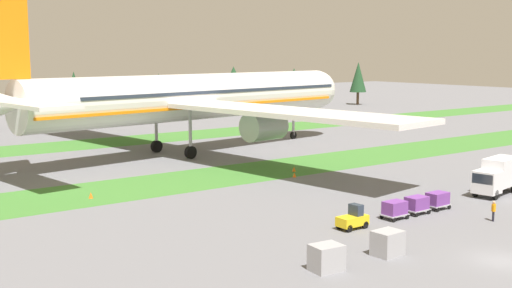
{
  "coord_description": "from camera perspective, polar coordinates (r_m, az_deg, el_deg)",
  "views": [
    {
      "loc": [
        -38.58,
        -24.05,
        14.05
      ],
      "look_at": [
        3.33,
        32.91,
        4.0
      ],
      "focal_mm": 45.13,
      "sensor_mm": 36.0,
      "label": 1
    }
  ],
  "objects": [
    {
      "name": "airliner",
      "position": [
        90.06,
        -6.28,
        4.13
      ],
      "size": [
        62.29,
        76.97,
        22.07
      ],
      "rotation": [
        0.0,
        0.0,
        -1.43
      ],
      "color": "silver",
      "rests_on": "ground"
    },
    {
      "name": "taxiway_marker_1",
      "position": [
        76.89,
        3.39,
        -2.23
      ],
      "size": [
        0.44,
        0.44,
        0.59
      ],
      "primitive_type": "cone",
      "color": "orange",
      "rests_on": "ground"
    },
    {
      "name": "uld_container_1",
      "position": [
        46.32,
        11.59,
        -8.6
      ],
      "size": [
        2.07,
        1.69,
        1.76
      ],
      "primitive_type": "cube",
      "rotation": [
        0.0,
        0.0,
        0.04
      ],
      "color": "#A3A3A8",
      "rests_on": "ground"
    },
    {
      "name": "ground_plane",
      "position": [
        47.59,
        21.02,
        -9.64
      ],
      "size": [
        400.0,
        400.0,
        0.0
      ],
      "primitive_type": "plane",
      "color": "slate"
    },
    {
      "name": "catering_truck",
      "position": [
        68.74,
        20.62,
        -2.57
      ],
      "size": [
        7.25,
        3.51,
        3.58
      ],
      "rotation": [
        0.0,
        0.0,
        1.75
      ],
      "color": "silver",
      "rests_on": "ground"
    },
    {
      "name": "baggage_tug",
      "position": [
        52.62,
        8.59,
        -6.57
      ],
      "size": [
        2.62,
        1.34,
        1.97
      ],
      "rotation": [
        0.0,
        0.0,
        1.59
      ],
      "color": "yellow",
      "rests_on": "ground"
    },
    {
      "name": "uld_container_0",
      "position": [
        42.59,
        6.26,
        -9.99
      ],
      "size": [
        2.14,
        1.78,
        1.74
      ],
      "primitive_type": "cube",
      "rotation": [
        0.0,
        0.0,
        -0.1
      ],
      "color": "#A3A3A8",
      "rests_on": "ground"
    },
    {
      "name": "grass_strip_near",
      "position": [
        73.5,
        -3.94,
        -2.95
      ],
      "size": [
        320.0,
        11.06,
        0.01
      ],
      "primitive_type": "cube",
      "color": "#3D752D",
      "rests_on": "ground"
    },
    {
      "name": "ground_crew_marshaller",
      "position": [
        57.86,
        20.31,
        -5.52
      ],
      "size": [
        0.47,
        0.37,
        1.74
      ],
      "rotation": [
        0.0,
        0.0,
        0.62
      ],
      "color": "black",
      "rests_on": "ground"
    },
    {
      "name": "cargo_dolly_lead",
      "position": [
        56.21,
        12.19,
        -5.61
      ],
      "size": [
        2.22,
        1.53,
        1.55
      ],
      "rotation": [
        0.0,
        0.0,
        1.59
      ],
      "color": "#A3A3A8",
      "rests_on": "ground"
    },
    {
      "name": "grass_strip_far",
      "position": [
        103.57,
        -14.12,
        0.05
      ],
      "size": [
        320.0,
        11.06,
        0.01
      ],
      "primitive_type": "cube",
      "color": "#3D752D",
      "rests_on": "ground"
    },
    {
      "name": "taxiway_marker_0",
      "position": [
        73.4,
        3.43,
        -2.75
      ],
      "size": [
        0.44,
        0.44,
        0.54
      ],
      "primitive_type": "cone",
      "color": "orange",
      "rests_on": "ground"
    },
    {
      "name": "cargo_dolly_third",
      "position": [
        60.63,
        15.79,
        -4.73
      ],
      "size": [
        2.22,
        1.53,
        1.55
      ],
      "rotation": [
        0.0,
        0.0,
        1.59
      ],
      "color": "#A3A3A8",
      "rests_on": "ground"
    },
    {
      "name": "distant_tree_line",
      "position": [
        132.65,
        -17.42,
        4.59
      ],
      "size": [
        177.81,
        9.01,
        11.6
      ],
      "color": "#4C3823",
      "rests_on": "ground"
    },
    {
      "name": "cargo_dolly_second",
      "position": [
        58.39,
        14.06,
        -5.16
      ],
      "size": [
        2.22,
        1.53,
        1.55
      ],
      "rotation": [
        0.0,
        0.0,
        1.59
      ],
      "color": "#A3A3A8",
      "rests_on": "ground"
    },
    {
      "name": "taxiway_marker_2",
      "position": [
        64.8,
        -14.43,
        -4.42
      ],
      "size": [
        0.44,
        0.44,
        0.61
      ],
      "primitive_type": "cone",
      "color": "orange",
      "rests_on": "ground"
    }
  ]
}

